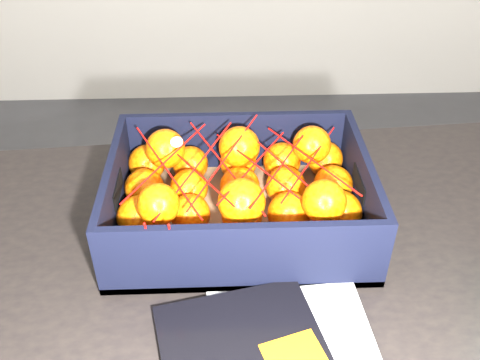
{
  "coord_description": "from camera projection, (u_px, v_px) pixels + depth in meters",
  "views": [
    {
      "loc": [
        -0.23,
        -0.8,
        1.35
      ],
      "look_at": [
        -0.2,
        -0.15,
        0.86
      ],
      "focal_mm": 39.8,
      "sensor_mm": 36.0,
      "label": 1
    }
  ],
  "objects": [
    {
      "name": "table",
      "position": [
        256.0,
        320.0,
        0.86
      ],
      "size": [
        1.25,
        0.88,
        0.75
      ],
      "color": "black",
      "rests_on": "ground"
    },
    {
      "name": "produce_crate",
      "position": [
        239.0,
        204.0,
        0.88
      ],
      "size": [
        0.42,
        0.31,
        0.12
      ],
      "color": "brown",
      "rests_on": "table"
    },
    {
      "name": "clementine_heap",
      "position": [
        241.0,
        195.0,
        0.87
      ],
      "size": [
        0.39,
        0.29,
        0.12
      ],
      "color": "#E45A04",
      "rests_on": "produce_crate"
    },
    {
      "name": "mesh_net",
      "position": [
        234.0,
        169.0,
        0.83
      ],
      "size": [
        0.34,
        0.28,
        0.09
      ],
      "color": "red",
      "rests_on": "clementine_heap"
    }
  ]
}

